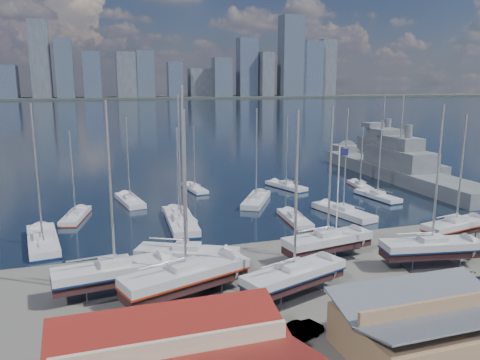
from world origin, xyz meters
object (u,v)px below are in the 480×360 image
object	(u,v)px
naval_ship_west	(381,156)
car_a	(269,323)
sailboat_cradle_0	(115,272)
naval_ship_east	(398,171)
flagpole	(338,195)

from	to	relation	value
naval_ship_west	car_a	distance (m)	84.71
sailboat_cradle_0	naval_ship_east	size ratio (longest dim) A/B	0.37
naval_ship_east	car_a	world-z (taller)	naval_ship_east
car_a	naval_ship_west	bearing A→B (deg)	58.59
naval_ship_west	sailboat_cradle_0	bearing A→B (deg)	131.37
sailboat_cradle_0	naval_ship_east	world-z (taller)	sailboat_cradle_0
flagpole	sailboat_cradle_0	bearing A→B (deg)	-175.41
flagpole	naval_ship_west	bearing A→B (deg)	51.70
naval_ship_east	flagpole	xyz separation A→B (m)	(-33.08, -34.36, 5.45)
sailboat_cradle_0	flagpole	xyz separation A→B (m)	(23.38, 1.88, 4.97)
sailboat_cradle_0	naval_ship_east	xyz separation A→B (m)	(56.45, 36.24, -0.48)
naval_ship_east	naval_ship_west	world-z (taller)	naval_ship_east
car_a	sailboat_cradle_0	bearing A→B (deg)	145.07
naval_ship_east	flagpole	bearing A→B (deg)	137.77
sailboat_cradle_0	flagpole	bearing A→B (deg)	-2.26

